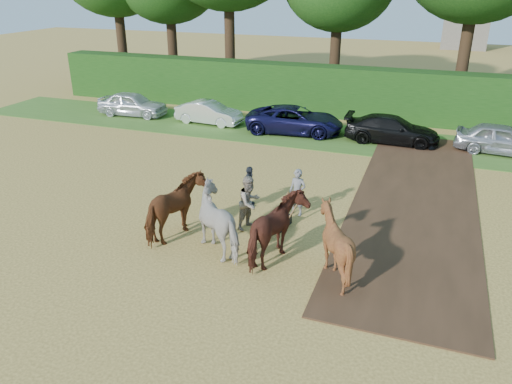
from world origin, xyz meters
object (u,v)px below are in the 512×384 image
Objects in this scene: plough_team at (252,224)px; spectator_near at (249,203)px; parked_cars at (338,124)px; spectator_far at (249,186)px.

spectator_near is at bearing 112.89° from plough_team.
parked_cars is at bearing 19.03° from spectator_near.
spectator_far is 3.58m from plough_team.
plough_team is (0.69, -1.64, 0.08)m from spectator_near.
spectator_near is 1.78m from plough_team.
spectator_near is 11.49m from parked_cars.
parked_cars is (0.75, 11.46, -0.23)m from spectator_near.
spectator_near is 0.06× the size of parked_cars.
spectator_near reaches higher than parked_cars.
plough_team is (1.33, -3.32, 0.25)m from spectator_far.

